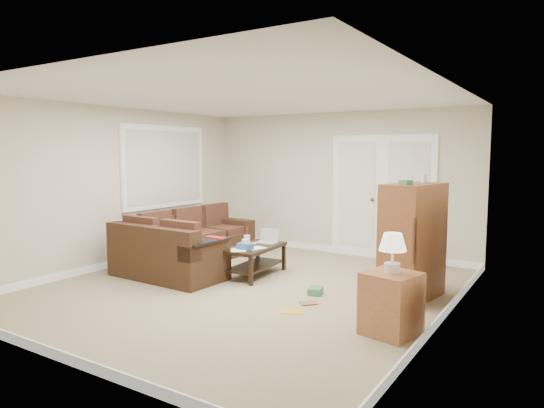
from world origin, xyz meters
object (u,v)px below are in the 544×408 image
Objects in this scene: sectional_sofa at (185,248)px; side_cabinet at (391,298)px; coffee_table at (255,259)px; tv_armoire at (412,241)px.

side_cabinet is (3.66, -1.03, 0.06)m from sectional_sofa.
coffee_table is 1.10× the size of side_cabinet.
sectional_sofa is at bearing 177.41° from side_cabinet.
sectional_sofa reaches higher than coffee_table.
sectional_sofa is 1.70× the size of tv_armoire.
coffee_table is at bearing 9.94° from sectional_sofa.
sectional_sofa is at bearing -176.25° from coffee_table.
coffee_table is (1.21, 0.17, -0.07)m from sectional_sofa.
coffee_table is 2.73m from side_cabinet.
side_cabinet is at bearing -13.95° from sectional_sofa.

